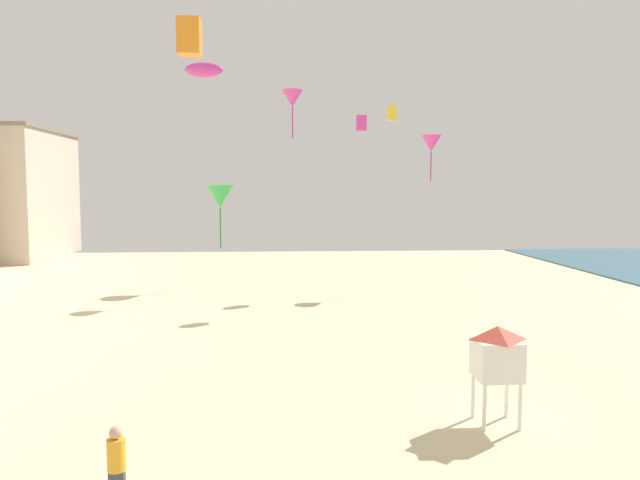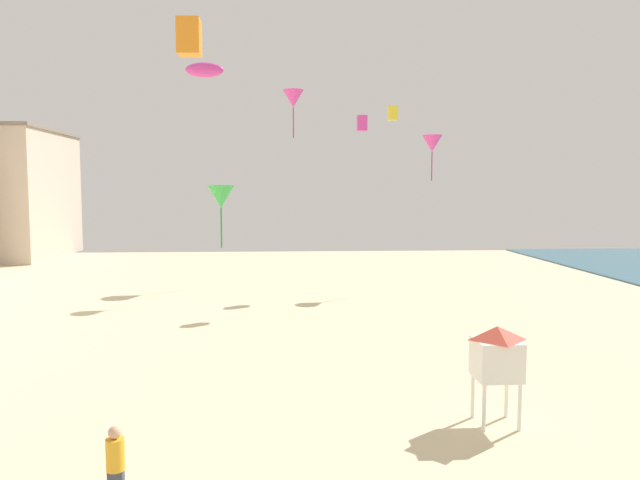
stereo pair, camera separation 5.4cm
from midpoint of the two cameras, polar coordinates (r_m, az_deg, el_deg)
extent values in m
cylinder|color=gold|center=(12.30, -18.89, -18.85)|extent=(0.34, 0.34, 0.60)
sphere|color=tan|center=(12.14, -18.94, -17.03)|extent=(0.24, 0.24, 0.24)
cylinder|color=white|center=(15.86, 15.53, -15.23)|extent=(0.10, 0.10, 1.20)
cylinder|color=white|center=(16.16, 18.66, -14.92)|extent=(0.10, 0.10, 1.20)
cylinder|color=white|center=(16.66, 14.50, -14.21)|extent=(0.10, 0.10, 1.20)
cylinder|color=white|center=(16.95, 17.49, -13.95)|extent=(0.10, 0.10, 1.20)
cube|color=white|center=(16.07, 16.64, -10.86)|extent=(1.10, 1.10, 1.00)
pyramid|color=#D14C3D|center=(15.91, 16.70, -8.52)|extent=(1.10, 1.10, 0.35)
cube|color=orange|center=(16.91, -12.33, 18.45)|extent=(0.60, 0.60, 0.94)
cube|color=yellow|center=(38.16, 7.00, 11.97)|extent=(0.55, 0.55, 0.87)
cone|color=green|center=(37.55, -9.42, 4.13)|extent=(1.72, 1.72, 1.41)
cylinder|color=#277C35|center=(37.62, -9.38, 1.15)|extent=(0.09, 0.09, 2.50)
ellipsoid|color=#DB3D9E|center=(28.69, -10.94, 15.70)|extent=(1.73, 0.48, 0.67)
cube|color=#DB3D9E|center=(33.00, 4.10, 11.10)|extent=(0.52, 0.52, 0.82)
cone|color=#DB3D9E|center=(38.01, 10.73, 9.07)|extent=(1.24, 1.24, 1.01)
cylinder|color=#992A6E|center=(37.93, 10.69, 6.95)|extent=(0.07, 0.07, 1.80)
cone|color=#DB3D9E|center=(37.42, -2.53, 13.37)|extent=(1.28, 1.28, 1.04)
cylinder|color=#992A6E|center=(37.23, -2.52, 11.16)|extent=(0.07, 0.07, 1.85)
camera|label=1|loc=(0.03, -89.92, 0.01)|focal=33.43mm
camera|label=2|loc=(0.03, 90.08, -0.01)|focal=33.43mm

